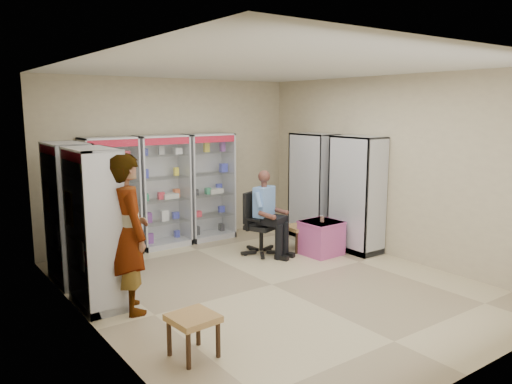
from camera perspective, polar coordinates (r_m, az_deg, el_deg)
floor at (r=7.19m, az=1.82°, el=-10.53°), size 6.00×6.00×0.00m
room_shell at (r=6.77m, az=1.91°, el=5.32°), size 5.02×6.02×3.01m
cabinet_back_left at (r=8.68m, az=-16.26°, el=-0.56°), size 0.90×0.50×2.00m
cabinet_back_mid at (r=9.03m, az=-10.59°, el=0.05°), size 0.90×0.50×2.00m
cabinet_back_right at (r=9.47m, az=-5.39°, el=0.61°), size 0.90×0.50×2.00m
cabinet_right_far at (r=9.53m, az=6.59°, el=0.65°), size 0.90×0.50×2.00m
cabinet_right_near at (r=8.76m, az=11.44°, el=-0.27°), size 0.90×0.50×2.00m
cabinet_left_far at (r=7.53m, az=-20.52°, el=-2.30°), size 0.90×0.50×2.00m
cabinet_left_near at (r=6.50m, az=-17.90°, el=-3.99°), size 0.90×0.50×2.00m
wooden_chair at (r=8.03m, az=-15.99°, el=-5.22°), size 0.42×0.42×0.94m
seated_customer at (r=7.94m, az=-15.93°, el=-3.91°), size 0.44×0.60×1.34m
office_chair at (r=8.49m, az=0.60°, el=-3.61°), size 0.76×0.76×1.07m
seated_shopkeeper at (r=8.42m, az=0.81°, el=-2.71°), size 0.65×0.74×1.36m
pink_trunk at (r=8.59m, az=7.46°, el=-5.22°), size 0.62×0.60×0.57m
tea_glass at (r=8.48m, az=7.56°, el=-3.04°), size 0.07×0.07×0.11m
woven_stool_a at (r=8.84m, az=4.93°, el=-5.22°), size 0.47×0.47×0.43m
woven_stool_b at (r=5.24m, az=-7.16°, el=-15.99°), size 0.48×0.48×0.44m
standing_man at (r=6.23m, az=-14.28°, el=-4.62°), size 0.52×0.75×1.95m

